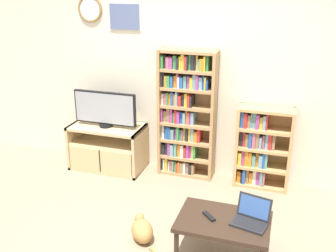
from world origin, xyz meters
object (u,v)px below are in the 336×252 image
object	(u,v)px
coffee_table	(223,224)
remote_near_laptop	(209,216)
laptop	(251,217)
tv_stand	(107,147)
bookshelf_tall	(185,114)
cat	(142,230)
television	(105,109)
bookshelf_short	(260,148)

from	to	relation	value
coffee_table	remote_near_laptop	bearing A→B (deg)	-178.84
coffee_table	laptop	world-z (taller)	laptop
tv_stand	remote_near_laptop	size ratio (longest dim) A/B	6.78
tv_stand	bookshelf_tall	bearing A→B (deg)	9.39
bookshelf_tall	cat	world-z (taller)	bookshelf_tall
coffee_table	cat	bearing A→B (deg)	179.47
television	coffee_table	bearing A→B (deg)	-36.30
television	bookshelf_tall	size ratio (longest dim) A/B	0.52
remote_near_laptop	coffee_table	bearing A→B (deg)	135.48
tv_stand	television	bearing A→B (deg)	-76.48
bookshelf_short	remote_near_laptop	distance (m)	1.54
coffee_table	cat	size ratio (longest dim) A/B	1.81
remote_near_laptop	bookshelf_tall	bearing A→B (deg)	-112.18
bookshelf_short	remote_near_laptop	xyz separation A→B (m)	(-0.30, -1.51, -0.09)
bookshelf_short	television	bearing A→B (deg)	-175.39
bookshelf_tall	laptop	size ratio (longest dim) A/B	4.69
television	remote_near_laptop	world-z (taller)	television
tv_stand	laptop	size ratio (longest dim) A/B	2.79
coffee_table	cat	distance (m)	0.84
bookshelf_tall	cat	xyz separation A→B (m)	(-0.01, -1.51, -0.72)
bookshelf_short	bookshelf_tall	bearing A→B (deg)	179.08
tv_stand	bookshelf_tall	xyz separation A→B (m)	(1.03, 0.17, 0.52)
cat	television	bearing A→B (deg)	89.46
bookshelf_tall	bookshelf_short	world-z (taller)	bookshelf_tall
tv_stand	remote_near_laptop	distance (m)	2.17
tv_stand	bookshelf_tall	size ratio (longest dim) A/B	0.60
coffee_table	remote_near_laptop	distance (m)	0.15
laptop	remote_near_laptop	world-z (taller)	laptop
bookshelf_short	laptop	bearing A→B (deg)	-87.05
coffee_table	tv_stand	bearing A→B (deg)	143.62
bookshelf_tall	bookshelf_short	distance (m)	1.01
television	coffee_table	distance (m)	2.32
tv_stand	cat	world-z (taller)	tv_stand
tv_stand	laptop	distance (m)	2.45
bookshelf_tall	remote_near_laptop	world-z (taller)	bookshelf_tall
remote_near_laptop	cat	distance (m)	0.73
television	cat	distance (m)	1.84
tv_stand	television	distance (m)	0.54
tv_stand	remote_near_laptop	xyz separation A→B (m)	(1.69, -1.35, 0.11)
bookshelf_short	coffee_table	bearing A→B (deg)	-96.19
bookshelf_tall	coffee_table	world-z (taller)	bookshelf_tall
coffee_table	laptop	xyz separation A→B (m)	(0.24, 0.04, 0.10)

